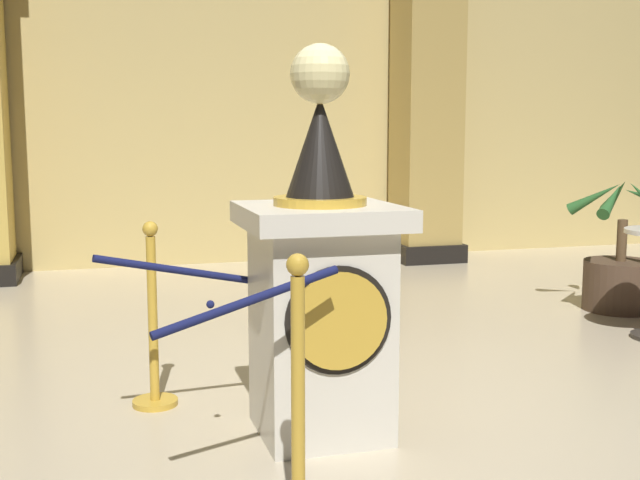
{
  "coord_description": "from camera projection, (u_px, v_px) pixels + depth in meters",
  "views": [
    {
      "loc": [
        -1.24,
        -3.49,
        1.45
      ],
      "look_at": [
        -0.22,
        0.07,
        0.94
      ],
      "focal_mm": 44.81,
      "sensor_mm": 36.0,
      "label": 1
    }
  ],
  "objects": [
    {
      "name": "velvet_rope",
      "position": [
        210.0,
        285.0,
        3.46
      ],
      "size": [
        0.98,
        1.0,
        0.22
      ],
      "color": "#141947"
    },
    {
      "name": "potted_palm_right",
      "position": [
        620.0,
        272.0,
        6.46
      ],
      "size": [
        0.86,
        0.85,
        1.1
      ],
      "color": "#4C3828",
      "rests_on": "ground_plane"
    },
    {
      "name": "back_wall",
      "position": [
        207.0,
        78.0,
        8.57
      ],
      "size": [
        12.32,
        0.16,
        4.01
      ],
      "primitive_type": "cube",
      "color": "tan",
      "rests_on": "ground_plane"
    },
    {
      "name": "column_right",
      "position": [
        427.0,
        88.0,
        8.76
      ],
      "size": [
        0.76,
        0.76,
        3.85
      ],
      "color": "black",
      "rests_on": "ground_plane"
    },
    {
      "name": "stanchion_far",
      "position": [
        298.0,
        440.0,
        2.84
      ],
      "size": [
        0.24,
        0.24,
        1.03
      ],
      "color": "gold",
      "rests_on": "ground_plane"
    },
    {
      "name": "pedestal_clock",
      "position": [
        320.0,
        287.0,
        3.77
      ],
      "size": [
        0.73,
        0.73,
        1.84
      ],
      "color": "silver",
      "rests_on": "ground_plane"
    },
    {
      "name": "stanchion_near",
      "position": [
        154.0,
        343.0,
        4.2
      ],
      "size": [
        0.24,
        0.24,
        0.99
      ],
      "color": "gold",
      "rests_on": "ground_plane"
    },
    {
      "name": "ground_plane",
      "position": [
        367.0,
        433.0,
        3.86
      ],
      "size": [
        12.32,
        12.32,
        0.0
      ],
      "primitive_type": "plane",
      "color": "beige"
    }
  ]
}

